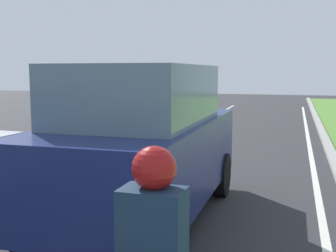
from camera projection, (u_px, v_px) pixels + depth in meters
ground_plane at (178, 149)px, 11.88m from camera, size 60.00×60.00×0.00m
lane_line_center at (155, 148)px, 12.08m from camera, size 0.12×32.00×0.01m
lane_line_right_edge at (311, 156)px, 10.83m from camera, size 0.12×32.00×0.01m
curb_right at (332, 155)px, 10.68m from camera, size 0.24×48.00×0.12m
car_suv_ahead at (144, 143)px, 6.04m from camera, size 1.98×4.51×2.28m
car_hatchback_far at (109, 114)px, 12.89m from camera, size 1.74×3.71×1.78m
rider_person at (154, 232)px, 2.61m from camera, size 0.50×0.40×1.16m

